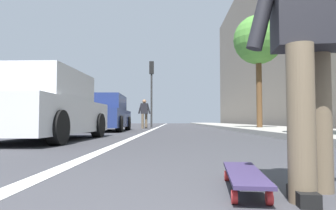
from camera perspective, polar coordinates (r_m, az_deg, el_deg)
The scene contains 11 objects.
ground_plane at distance 10.66m, azimuth 2.82°, elevation -5.23°, with size 80.00×80.00×0.00m, color #38383D.
lane_stripe_white at distance 20.67m, azimuth -1.73°, elevation -4.14°, with size 52.00×0.16×0.01m, color silver.
sidewalk_curb at distance 19.08m, azimuth 13.28°, elevation -3.95°, with size 52.00×3.20×0.14m, color #9E9B93.
building_facade at distance 24.60m, azimuth 18.44°, elevation 12.15°, with size 40.00×1.20×13.56m, color gray.
skateboard at distance 1.92m, azimuth 14.14°, elevation -12.66°, with size 0.86×0.29×0.11m.
skater_person at distance 1.93m, azimuth 25.16°, elevation 12.91°, with size 0.44×0.72×1.64m.
parked_car_near at distance 6.96m, azimuth -22.50°, elevation -0.49°, with size 4.09×1.98×1.46m.
parked_car_mid at distance 12.73m, azimuth -12.10°, elevation -1.66°, with size 4.42×2.04×1.47m.
traffic_light at distance 19.38m, azimuth -3.11°, elevation 4.40°, with size 0.33×0.28×4.20m.
street_tree_mid at distance 13.82m, azimuth 16.62°, elevation 11.52°, with size 2.10×2.10×4.95m.
pedestrian_distant at distance 16.59m, azimuth -4.47°, elevation -1.29°, with size 0.45×0.69×1.59m.
Camera 1 is at (-0.65, 0.33, 0.42)m, focal length 32.43 mm.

